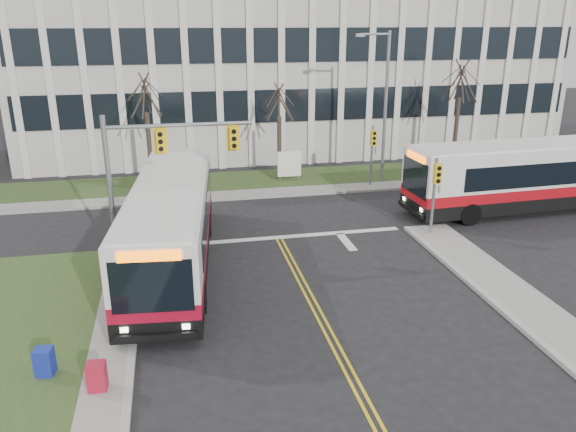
# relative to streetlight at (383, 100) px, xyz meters

# --- Properties ---
(ground) EXTENTS (120.00, 120.00, 0.00)m
(ground) POSITION_rel_streetlight_xyz_m (-8.03, -16.20, -5.19)
(ground) COLOR black
(ground) RESTS_ON ground
(sidewalk_cross) EXTENTS (44.00, 1.60, 0.14)m
(sidewalk_cross) POSITION_rel_streetlight_xyz_m (-3.03, -1.00, -5.12)
(sidewalk_cross) COLOR #9E9B93
(sidewalk_cross) RESTS_ON ground
(building_lawn) EXTENTS (44.00, 5.00, 0.12)m
(building_lawn) POSITION_rel_streetlight_xyz_m (-3.03, 1.80, -5.13)
(building_lawn) COLOR #354B20
(building_lawn) RESTS_ON ground
(office_building) EXTENTS (40.00, 16.00, 12.00)m
(office_building) POSITION_rel_streetlight_xyz_m (-3.03, 13.80, 0.81)
(office_building) COLOR beige
(office_building) RESTS_ON ground
(mast_arm_signal) EXTENTS (6.11, 0.38, 6.20)m
(mast_arm_signal) POSITION_rel_streetlight_xyz_m (-13.65, -9.04, -0.94)
(mast_arm_signal) COLOR slate
(mast_arm_signal) RESTS_ON ground
(signal_pole_near) EXTENTS (0.34, 0.39, 3.80)m
(signal_pole_near) POSITION_rel_streetlight_xyz_m (-0.83, -9.30, -2.69)
(signal_pole_near) COLOR slate
(signal_pole_near) RESTS_ON ground
(signal_pole_far) EXTENTS (0.34, 0.39, 3.80)m
(signal_pole_far) POSITION_rel_streetlight_xyz_m (-0.83, -0.80, -2.69)
(signal_pole_far) COLOR slate
(signal_pole_far) RESTS_ON ground
(streetlight) EXTENTS (2.15, 0.25, 9.20)m
(streetlight) POSITION_rel_streetlight_xyz_m (0.00, 0.00, 0.00)
(streetlight) COLOR slate
(streetlight) RESTS_ON ground
(directory_sign) EXTENTS (1.50, 0.12, 2.00)m
(directory_sign) POSITION_rel_streetlight_xyz_m (-5.53, 1.30, -4.02)
(directory_sign) COLOR slate
(directory_sign) RESTS_ON ground
(tree_left) EXTENTS (1.80, 1.80, 7.70)m
(tree_left) POSITION_rel_streetlight_xyz_m (-14.03, 1.80, 0.32)
(tree_left) COLOR #42352B
(tree_left) RESTS_ON ground
(tree_mid) EXTENTS (1.80, 1.80, 6.82)m
(tree_mid) POSITION_rel_streetlight_xyz_m (-6.03, 2.00, -0.31)
(tree_mid) COLOR #42352B
(tree_mid) RESTS_ON ground
(tree_right) EXTENTS (1.80, 1.80, 8.25)m
(tree_right) POSITION_rel_streetlight_xyz_m (5.97, 1.80, 0.71)
(tree_right) COLOR #42352B
(tree_right) RESTS_ON ground
(bus_main) EXTENTS (4.14, 13.40, 3.51)m
(bus_main) POSITION_rel_streetlight_xyz_m (-12.91, -10.22, -3.44)
(bus_main) COLOR silver
(bus_main) RESTS_ON ground
(bus_cross) EXTENTS (13.72, 3.60, 3.62)m
(bus_cross) POSITION_rel_streetlight_xyz_m (5.96, -6.70, -3.38)
(bus_cross) COLOR silver
(bus_cross) RESTS_ON ground
(newspaper_box_blue) EXTENTS (0.56, 0.52, 0.95)m
(newspaper_box_blue) POSITION_rel_streetlight_xyz_m (-16.68, -17.48, -4.72)
(newspaper_box_blue) COLOR navy
(newspaper_box_blue) RESTS_ON ground
(newspaper_box_red) EXTENTS (0.53, 0.48, 0.95)m
(newspaper_box_red) POSITION_rel_streetlight_xyz_m (-15.13, -18.53, -4.72)
(newspaper_box_red) COLOR #A5152B
(newspaper_box_red) RESTS_ON ground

